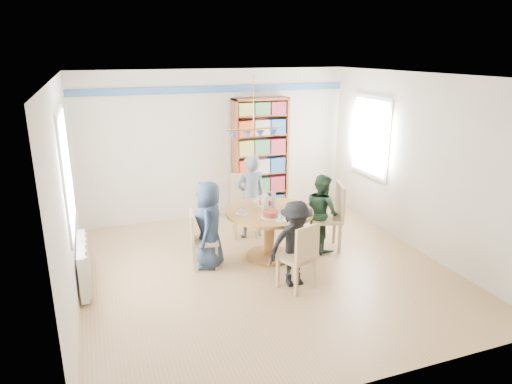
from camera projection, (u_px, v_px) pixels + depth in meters
name	position (u px, v px, depth m)	size (l,w,h in m)	color
ground	(266.00, 270.00, 6.53)	(5.00, 5.00, 0.00)	tan
room_shell	(229.00, 146.00, 6.73)	(5.00, 5.00, 5.00)	white
radiator	(83.00, 265.00, 5.90)	(0.12, 1.00, 0.60)	silver
dining_table	(269.00, 223.00, 6.77)	(1.30, 1.30, 0.75)	brown
chair_left	(199.00, 237.00, 6.47)	(0.43, 0.43, 0.85)	tan
chair_right	(332.00, 214.00, 7.08)	(0.58, 0.58, 1.05)	tan
chair_far	(245.00, 202.00, 7.67)	(0.54, 0.54, 1.03)	tan
chair_near	(301.00, 254.00, 5.83)	(0.53, 0.53, 0.92)	tan
person_left	(209.00, 225.00, 6.47)	(0.62, 0.41, 1.27)	#1B283C
person_right	(322.00, 212.00, 7.08)	(0.59, 0.46, 1.20)	#18301F
person_far	(251.00, 196.00, 7.51)	(0.51, 0.34, 1.41)	gray
person_near	(296.00, 244.00, 5.95)	(0.76, 0.44, 1.17)	black
bookshelf	(260.00, 158.00, 8.57)	(1.04, 0.31, 2.19)	brown
tableware	(267.00, 206.00, 6.71)	(1.05, 1.05, 0.27)	white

